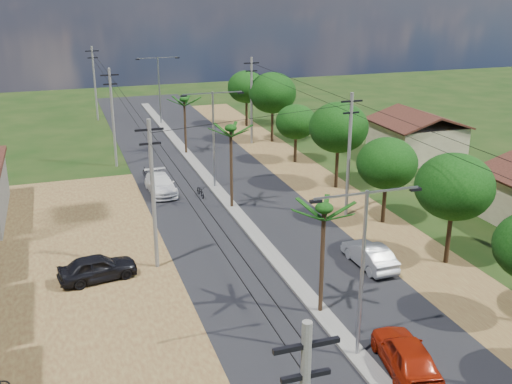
{
  "coord_description": "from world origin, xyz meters",
  "views": [
    {
      "loc": [
        -11.72,
        -20.48,
        16.01
      ],
      "look_at": [
        0.19,
        14.86,
        3.0
      ],
      "focal_mm": 42.0,
      "sensor_mm": 36.0,
      "label": 1
    }
  ],
  "objects_px": {
    "car_silver_mid": "(369,255)",
    "car_red_near": "(406,355)",
    "car_parked_dark": "(98,268)",
    "car_white_far": "(161,185)"
  },
  "relations": [
    {
      "from": "car_red_near",
      "to": "car_white_far",
      "type": "distance_m",
      "value": 27.43
    },
    {
      "from": "car_silver_mid",
      "to": "car_red_near",
      "type": "bearing_deg",
      "value": 68.67
    },
    {
      "from": "car_white_far",
      "to": "car_red_near",
      "type": "bearing_deg",
      "value": -78.53
    },
    {
      "from": "car_red_near",
      "to": "car_white_far",
      "type": "relative_size",
      "value": 0.94
    },
    {
      "from": "car_silver_mid",
      "to": "car_parked_dark",
      "type": "distance_m",
      "value": 15.84
    },
    {
      "from": "car_red_near",
      "to": "car_parked_dark",
      "type": "bearing_deg",
      "value": -36.8
    },
    {
      "from": "car_parked_dark",
      "to": "car_red_near",
      "type": "bearing_deg",
      "value": -146.53
    },
    {
      "from": "car_white_far",
      "to": "car_parked_dark",
      "type": "relative_size",
      "value": 1.14
    },
    {
      "from": "car_white_far",
      "to": "car_parked_dark",
      "type": "bearing_deg",
      "value": -114.7
    },
    {
      "from": "car_red_near",
      "to": "car_silver_mid",
      "type": "bearing_deg",
      "value": -99.44
    }
  ]
}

